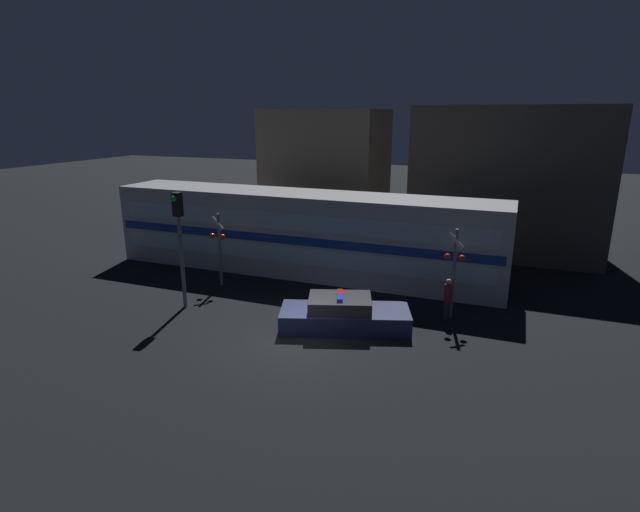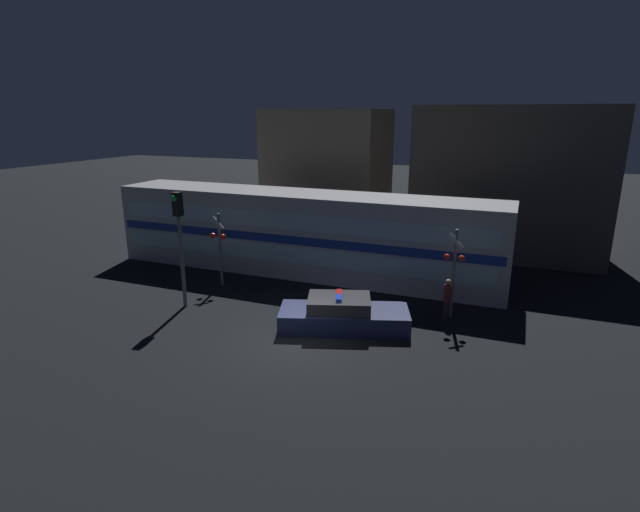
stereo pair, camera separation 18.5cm
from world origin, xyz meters
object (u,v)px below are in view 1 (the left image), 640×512
(train, at_px, (301,233))
(traffic_light_corner, at_px, (179,231))
(police_car, at_px, (344,315))
(crossing_signal_near, at_px, (454,268))
(pedestrian, at_px, (447,299))

(train, relative_size, traffic_light_corner, 4.14)
(police_car, height_order, traffic_light_corner, traffic_light_corner)
(train, relative_size, crossing_signal_near, 5.56)
(crossing_signal_near, bearing_deg, police_car, -145.21)
(police_car, xyz_separation_m, traffic_light_corner, (-6.52, -0.41, 2.59))
(police_car, relative_size, crossing_signal_near, 1.44)
(train, height_order, police_car, train)
(pedestrian, bearing_deg, train, 155.01)
(train, bearing_deg, police_car, -53.68)
(crossing_signal_near, distance_m, traffic_light_corner, 10.39)
(train, distance_m, police_car, 6.99)
(pedestrian, distance_m, traffic_light_corner, 10.39)
(pedestrian, xyz_separation_m, crossing_signal_near, (0.12, 0.30, 1.14))
(pedestrian, height_order, traffic_light_corner, traffic_light_corner)
(train, height_order, traffic_light_corner, traffic_light_corner)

